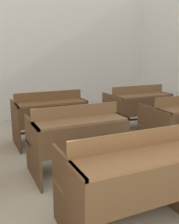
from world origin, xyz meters
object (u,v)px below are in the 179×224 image
object	(u,v)px
bench_third_center	(49,116)
bench_third_right	(138,107)
bench_second_center	(77,137)
bench_front_center	(130,178)

from	to	relation	value
bench_third_center	bench_third_right	distance (m)	1.74
bench_second_center	bench_third_center	distance (m)	1.21
bench_third_right	bench_front_center	bearing A→B (deg)	-126.07
bench_second_center	bench_front_center	bearing A→B (deg)	-89.74
bench_front_center	bench_third_right	world-z (taller)	same
bench_third_right	bench_second_center	bearing A→B (deg)	-145.47
bench_front_center	bench_third_right	bearing A→B (deg)	53.93
bench_front_center	bench_second_center	xyz separation A→B (m)	(-0.01, 1.19, 0.00)
bench_third_center	bench_third_right	bearing A→B (deg)	-0.52
bench_third_center	bench_front_center	bearing A→B (deg)	-89.89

